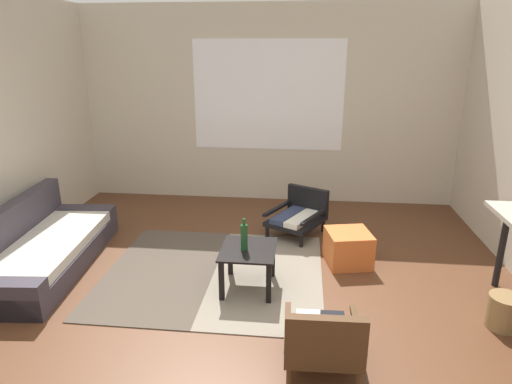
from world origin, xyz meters
name	(u,v)px	position (x,y,z in m)	size (l,w,h in m)	color
ground_plane	(237,315)	(0.00, 0.00, 0.00)	(7.80, 7.80, 0.00)	#56331E
far_wall_with_window	(268,106)	(0.00, 3.06, 1.35)	(5.60, 0.13, 2.70)	beige
area_rug	(214,273)	(-0.33, 0.69, 0.01)	(2.12, 1.91, 0.01)	#4C4238
couch	(41,249)	(-2.10, 0.64, 0.20)	(0.97, 2.00, 0.66)	#38333D
coffee_table	(248,257)	(0.04, 0.45, 0.32)	(0.49, 0.55, 0.40)	black
armchair_by_window	(299,214)	(0.48, 1.78, 0.24)	(0.77, 0.81, 0.52)	black
armchair_striped_foreground	(323,339)	(0.68, -0.59, 0.26)	(0.54, 0.57, 0.54)	#472D19
ottoman_orange	(348,248)	(1.00, 1.05, 0.17)	(0.43, 0.43, 0.35)	#D1662D
glass_bottle	(244,237)	(0.01, 0.42, 0.53)	(0.06, 0.06, 0.30)	#194723
wicker_basket	(504,312)	(2.14, 0.07, 0.14)	(0.26, 0.26, 0.27)	olive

